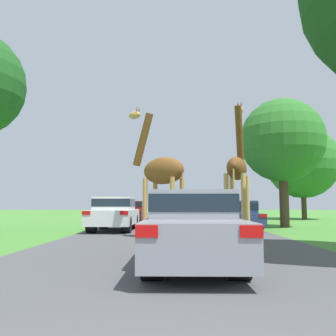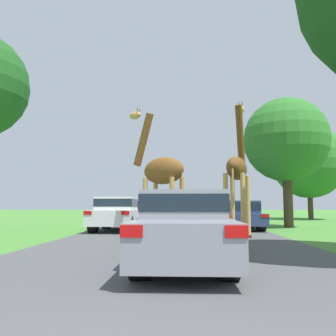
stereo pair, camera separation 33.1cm
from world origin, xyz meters
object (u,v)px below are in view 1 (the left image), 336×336
giraffe_near_road (161,172)px  tree_right_cluster (282,141)px  car_lead_maroon (191,226)px  tree_centre_back (302,162)px  car_queue_left (237,214)px  car_verge_right (211,211)px  car_rear_follower (114,213)px  car_far_ahead (203,211)px  car_queue_right (131,211)px  giraffe_companion (237,170)px

giraffe_near_road → tree_right_cluster: 8.96m
car_lead_maroon → tree_centre_back: size_ratio=0.62×
car_queue_left → car_verge_right: size_ratio=1.05×
car_rear_follower → car_far_ahead: bearing=59.8°
car_queue_right → car_rear_follower: (0.06, -6.73, 0.06)m
car_lead_maroon → car_queue_left: size_ratio=1.11×
car_queue_left → giraffe_near_road: bearing=-127.6°
car_lead_maroon → car_rear_follower: bearing=108.6°
car_far_ahead → car_rear_follower: bearing=-120.2°
car_queue_right → car_queue_left: 8.11m
car_queue_right → car_far_ahead: car_far_ahead is taller
car_far_ahead → car_verge_right: car_far_ahead is taller
giraffe_companion → car_rear_follower: 6.50m
car_verge_right → car_queue_right: bearing=-128.8°
car_verge_right → tree_right_cluster: size_ratio=0.59×
car_far_ahead → tree_right_cluster: tree_right_cluster is taller
car_lead_maroon → car_queue_left: (2.68, 10.34, -0.04)m
giraffe_near_road → tree_centre_back: 19.71m
car_queue_left → car_rear_follower: bearing=-169.2°
car_lead_maroon → car_queue_left: 10.68m
car_queue_right → car_rear_follower: 6.73m
car_rear_follower → tree_centre_back: tree_centre_back is taller
giraffe_companion → tree_centre_back: 18.65m
car_queue_right → car_far_ahead: (4.76, 1.36, 0.02)m
car_lead_maroon → car_queue_right: (-3.17, 15.95, -0.00)m
giraffe_near_road → giraffe_companion: 2.76m
car_far_ahead → tree_right_cluster: bearing=-55.4°
car_far_ahead → car_rear_follower: car_rear_follower is taller
giraffe_near_road → car_lead_maroon: giraffe_near_road is taller
tree_right_cluster → car_lead_maroon: bearing=-114.8°
giraffe_near_road → tree_centre_back: bearing=-0.9°
car_queue_right → car_queue_left: car_queue_right is taller
car_verge_right → tree_centre_back: tree_centre_back is taller
tree_right_cluster → car_verge_right: bearing=103.4°
car_queue_right → tree_centre_back: size_ratio=0.58×
tree_right_cluster → giraffe_companion: bearing=-119.1°
car_verge_right → giraffe_near_road: bearing=-101.4°
car_far_ahead → tree_right_cluster: size_ratio=0.60×
car_far_ahead → car_rear_follower: 9.36m
car_far_ahead → tree_centre_back: size_ratio=0.54×
car_queue_left → car_far_ahead: size_ratio=1.03×
car_queue_left → car_lead_maroon: bearing=-104.5°
giraffe_companion → car_verge_right: giraffe_companion is taller
car_lead_maroon → car_verge_right: size_ratio=1.16×
car_lead_maroon → car_queue_right: bearing=101.2°
car_verge_right → car_far_ahead: bearing=-100.5°
car_verge_right → giraffe_companion: bearing=-92.6°
tree_centre_back → giraffe_near_road: bearing=-124.1°
car_rear_follower → tree_centre_back: bearing=43.9°
car_verge_right → car_lead_maroon: bearing=-96.6°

